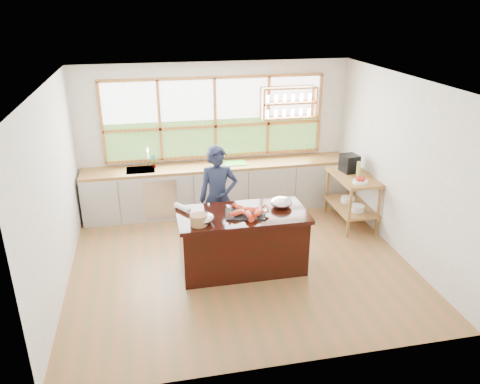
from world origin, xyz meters
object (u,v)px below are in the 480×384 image
object	(u,v)px
island	(242,241)
cook	(218,198)
espresso_machine	(349,163)
wicker_basket	(199,220)

from	to	relation	value
island	cook	xyz separation A→B (m)	(-0.23, 0.75, 0.38)
cook	espresso_machine	bearing A→B (deg)	16.17
island	espresso_machine	distance (m)	2.62
cook	wicker_basket	size ratio (longest dim) A/B	7.17
espresso_machine	wicker_basket	size ratio (longest dim) A/B	1.30
island	espresso_machine	size ratio (longest dim) A/B	6.07
island	espresso_machine	world-z (taller)	espresso_machine
espresso_machine	island	bearing A→B (deg)	-158.61
island	cook	distance (m)	0.87
wicker_basket	cook	bearing A→B (deg)	67.04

